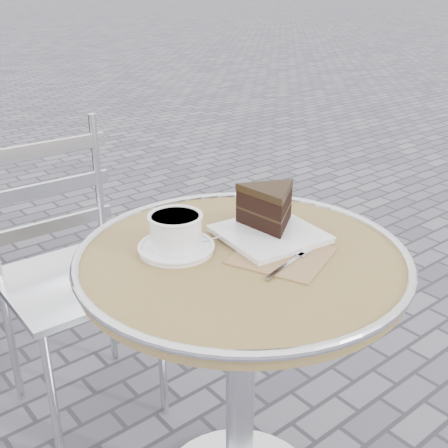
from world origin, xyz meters
TOP-DOWN VIEW (x-y plane):
  - cafe_table at (0.00, 0.00)m, footprint 0.72×0.72m
  - cappuccino_set at (-0.10, 0.10)m, footprint 0.19×0.16m
  - cake_plate_set at (0.12, 0.04)m, footprint 0.28×0.32m
  - bistro_chair at (-0.13, 0.67)m, footprint 0.42×0.42m

SIDE VIEW (x-z plane):
  - bistro_chair at x=-0.13m, z-range 0.11..1.00m
  - cafe_table at x=0.00m, z-range 0.20..0.94m
  - cappuccino_set at x=-0.10m, z-range 0.73..0.81m
  - cake_plate_set at x=0.12m, z-range 0.73..0.84m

